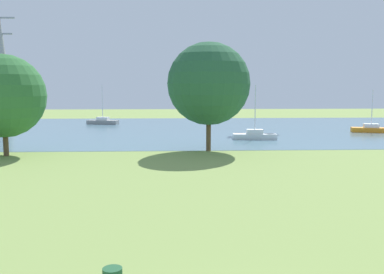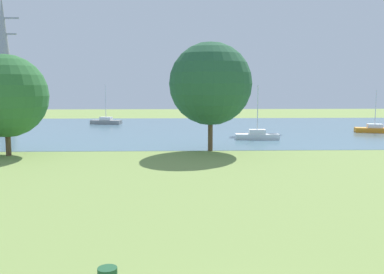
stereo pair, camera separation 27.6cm
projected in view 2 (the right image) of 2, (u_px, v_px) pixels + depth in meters
ground_plane at (198, 167)px, 31.07m from camera, size 160.00×160.00×0.00m
water_surface at (188, 129)px, 58.86m from camera, size 140.00×40.00×0.02m
sailboat_orange at (375, 129)px, 54.41m from camera, size 5.02×2.59×5.43m
sailboat_white at (257, 135)px, 47.42m from camera, size 4.92×1.94×6.02m
sailboat_gray at (106, 121)px, 66.69m from camera, size 5.01×2.52×6.15m
tree_east_near at (6, 96)px, 35.84m from camera, size 6.99×6.99×8.58m
tree_west_near at (211, 84)px, 38.40m from camera, size 7.49×7.49×9.87m
electricity_pylon at (4, 55)px, 82.48m from camera, size 6.40×4.40×23.63m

